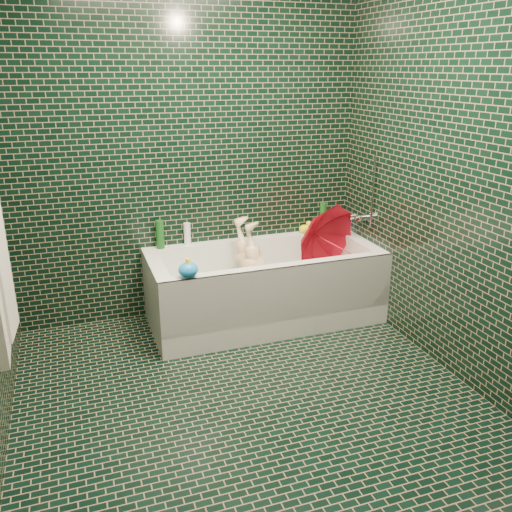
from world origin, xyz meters
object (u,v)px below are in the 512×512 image
object	(u,v)px
rubber_duck	(305,228)
bath_toy	(188,270)
bathtub	(265,294)
child	(256,280)
umbrella	(336,246)

from	to	relation	value
rubber_duck	bath_toy	world-z (taller)	bath_toy
rubber_duck	bathtub	bearing A→B (deg)	-136.19
bath_toy	child	bearing A→B (deg)	11.77
child	bath_toy	bearing A→B (deg)	-61.97
child	umbrella	distance (m)	0.66
umbrella	rubber_duck	world-z (taller)	umbrella
child	umbrella	xyz separation A→B (m)	(0.60, -0.11, 0.24)
rubber_duck	bath_toy	xyz separation A→B (m)	(-1.11, -0.65, 0.01)
rubber_duck	bath_toy	size ratio (longest dim) A/B	0.77
child	umbrella	bearing A→B (deg)	75.58
bathtub	rubber_duck	world-z (taller)	rubber_duck
umbrella	rubber_duck	size ratio (longest dim) A/B	4.68
child	umbrella	size ratio (longest dim) A/B	1.68
bathtub	bath_toy	distance (m)	0.82
child	bath_toy	distance (m)	0.76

